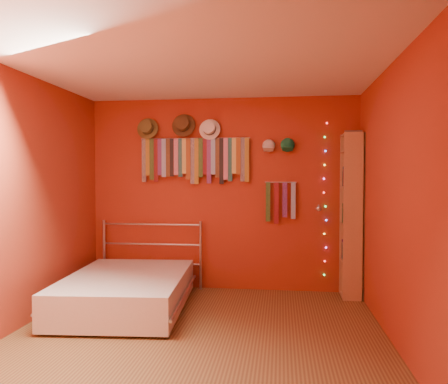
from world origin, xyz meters
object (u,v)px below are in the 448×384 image
at_px(reading_lamp, 318,208).
at_px(bed, 127,290).
at_px(tie_rack, 195,158).
at_px(bookshelf, 355,214).

distance_m(reading_lamp, bed, 2.46).
relative_size(tie_rack, reading_lamp, 4.91).
xyz_separation_m(tie_rack, bookshelf, (2.01, -0.16, -0.71)).
xyz_separation_m(reading_lamp, bookshelf, (0.44, 0.01, -0.07)).
bearing_deg(tie_rack, reading_lamp, -5.95).
distance_m(reading_lamp, bookshelf, 0.44).
xyz_separation_m(bookshelf, bed, (-2.59, -0.82, -0.81)).
bearing_deg(tie_rack, bookshelf, -4.41).
bearing_deg(reading_lamp, bookshelf, 1.19).
xyz_separation_m(tie_rack, reading_lamp, (1.57, -0.16, -0.64)).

